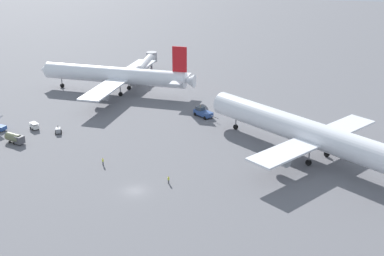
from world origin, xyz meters
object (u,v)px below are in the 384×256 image
object	(u,v)px
gse_gpu_cart_small	(58,130)
jet_bridge	(147,62)
ground_crew_marshaller_foreground	(169,180)
pushback_tug	(203,112)
airliner_at_gate_left	(116,75)
gse_baggage_cart_near_cluster	(34,126)
gse_fuel_bowser_stubby	(15,138)
airliner_being_pushed	(308,133)
ground_crew_wing_walker_right	(103,161)

from	to	relation	value
gse_gpu_cart_small	jet_bridge	distance (m)	58.31
ground_crew_marshaller_foreground	pushback_tug	bearing A→B (deg)	90.75
pushback_tug	airliner_at_gate_left	bearing A→B (deg)	152.46
gse_baggage_cart_near_cluster	gse_fuel_bowser_stubby	bearing A→B (deg)	-89.89
airliner_being_pushed	ground_crew_wing_walker_right	distance (m)	45.45
airliner_being_pushed	ground_crew_wing_walker_right	xyz separation A→B (m)	(-43.05, -13.78, -4.82)
airliner_being_pushed	gse_fuel_bowser_stubby	xyz separation A→B (m)	(-67.96, -6.73, -4.39)
jet_bridge	airliner_being_pushed	bearing A→B (deg)	-47.19
airliner_at_gate_left	ground_crew_wing_walker_right	xyz separation A→B (m)	(15.10, -50.40, -4.55)
pushback_tug	ground_crew_marshaller_foreground	size ratio (longest dim) A/B	4.89
gse_gpu_cart_small	gse_fuel_bowser_stubby	xyz separation A→B (m)	(-7.23, -7.85, 0.54)
pushback_tug	gse_gpu_cart_small	distance (m)	38.51
pushback_tug	ground_crew_wing_walker_right	bearing A→B (deg)	-114.22
airliner_at_gate_left	jet_bridge	bearing A→B (deg)	81.17
gse_gpu_cart_small	jet_bridge	size ratio (longest dim) A/B	0.12
airliner_at_gate_left	ground_crew_marshaller_foreground	bearing A→B (deg)	-60.77
jet_bridge	ground_crew_marshaller_foreground	bearing A→B (deg)	-70.49
jet_bridge	airliner_at_gate_left	bearing A→B (deg)	-98.83
gse_gpu_cart_small	gse_baggage_cart_near_cluster	world-z (taller)	gse_gpu_cart_small
ground_crew_marshaller_foreground	jet_bridge	distance (m)	82.83
ground_crew_wing_walker_right	ground_crew_marshaller_foreground	distance (m)	16.84
airliner_at_gate_left	gse_fuel_bowser_stubby	xyz separation A→B (m)	(-9.81, -43.34, -4.12)
airliner_being_pushed	jet_bridge	xyz separation A→B (m)	(-54.67, 59.01, -1.33)
ground_crew_wing_walker_right	jet_bridge	distance (m)	73.80
airliner_at_gate_left	ground_crew_wing_walker_right	size ratio (longest dim) A/B	29.95
airliner_at_gate_left	jet_bridge	xyz separation A→B (m)	(3.48, 22.39, -1.07)
jet_bridge	gse_gpu_cart_small	bearing A→B (deg)	-95.98
ground_crew_wing_walker_right	jet_bridge	xyz separation A→B (m)	(-11.62, 72.79, 3.48)
airliner_being_pushed	gse_baggage_cart_near_cluster	bearing A→B (deg)	177.92
ground_crew_wing_walker_right	airliner_at_gate_left	bearing A→B (deg)	106.68
airliner_being_pushed	pushback_tug	distance (m)	34.73
gse_fuel_bowser_stubby	ground_crew_marshaller_foreground	world-z (taller)	gse_fuel_bowser_stubby
pushback_tug	jet_bridge	xyz separation A→B (m)	(-27.12, 38.35, 3.18)
ground_crew_marshaller_foreground	jet_bridge	size ratio (longest dim) A/B	0.07
gse_fuel_bowser_stubby	airliner_at_gate_left	bearing A→B (deg)	77.25
ground_crew_wing_walker_right	ground_crew_marshaller_foreground	xyz separation A→B (m)	(16.01, -5.21, -0.09)
pushback_tug	jet_bridge	distance (m)	47.07
gse_fuel_bowser_stubby	ground_crew_marshaller_foreground	distance (m)	42.72
gse_baggage_cart_near_cluster	jet_bridge	bearing A→B (deg)	76.76
airliner_being_pushed	gse_gpu_cart_small	xyz separation A→B (m)	(-60.73, 1.12, -4.93)
ground_crew_marshaller_foreground	jet_bridge	xyz separation A→B (m)	(-27.64, 78.00, 3.57)
airliner_being_pushed	ground_crew_wing_walker_right	bearing A→B (deg)	-162.25
airliner_at_gate_left	pushback_tug	bearing A→B (deg)	-27.54
pushback_tug	gse_gpu_cart_small	bearing A→B (deg)	-149.50
gse_baggage_cart_near_cluster	gse_fuel_bowser_stubby	size ratio (longest dim) A/B	0.60
airliner_at_gate_left	pushback_tug	distance (m)	34.77
airliner_being_pushed	airliner_at_gate_left	bearing A→B (deg)	147.80
gse_baggage_cart_near_cluster	airliner_being_pushed	bearing A→B (deg)	-2.08
airliner_being_pushed	gse_baggage_cart_near_cluster	size ratio (longest dim) A/B	16.18
airliner_being_pushed	pushback_tug	bearing A→B (deg)	143.13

